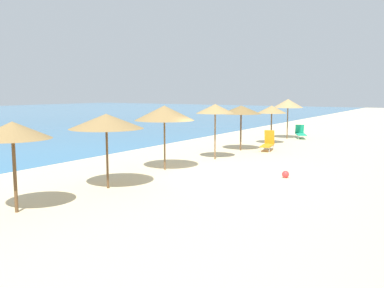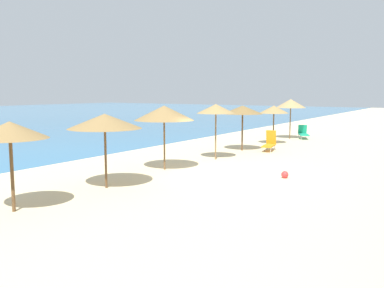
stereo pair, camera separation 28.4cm
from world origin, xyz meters
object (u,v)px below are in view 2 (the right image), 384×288
Objects in this scene: beach_umbrella_2 at (10,130)px; beach_umbrella_5 at (216,109)px; beach_umbrella_3 at (105,121)px; beach_umbrella_6 at (243,110)px; beach_umbrella_8 at (291,103)px; lounge_chair_2 at (303,133)px; lounge_chair_1 at (269,143)px; beach_umbrella_7 at (274,110)px; beach_ball at (285,175)px; beach_umbrella_4 at (164,113)px.

beach_umbrella_5 reaches higher than beach_umbrella_2.
beach_umbrella_3 is 1.01× the size of beach_umbrella_6.
beach_umbrella_3 is 0.92× the size of beach_umbrella_8.
beach_umbrella_8 is at bearing -0.32° from beach_umbrella_3.
beach_umbrella_6 is 7.35m from beach_umbrella_8.
beach_umbrella_8 reaches higher than beach_umbrella_2.
beach_umbrella_2 is at bearing -179.92° from beach_umbrella_6.
beach_umbrella_6 is 1.59× the size of lounge_chair_2.
lounge_chair_1 is (11.97, -1.24, -1.92)m from beach_umbrella_3.
beach_umbrella_8 is at bearing 0.28° from beach_umbrella_5.
beach_ball is at bearing -155.67° from beach_umbrella_7.
beach_umbrella_4 is 1.01× the size of beach_umbrella_5.
beach_umbrella_4 is 1.71× the size of lounge_chair_2.
beach_umbrella_3 reaches higher than lounge_chair_1.
beach_umbrella_7 is 11.01m from beach_ball.
lounge_chair_1 is (15.56, -1.35, -1.87)m from beach_umbrella_2.
beach_umbrella_7 reaches higher than lounge_chair_2.
lounge_chair_2 is at bearing -97.93° from lounge_chair_1.
beach_umbrella_2 reaches higher than lounge_chair_2.
beach_umbrella_4 reaches higher than beach_umbrella_6.
beach_umbrella_8 is at bearing 18.98° from beach_ball.
beach_umbrella_7 is 1.53× the size of lounge_chair_2.
beach_umbrella_3 is 0.95× the size of beach_umbrella_5.
beach_umbrella_7 is 3.57m from lounge_chair_1.
beach_ball is at bearing -29.35° from beach_umbrella_2.
beach_umbrella_6 is at bearing 56.34° from lounge_chair_2.
beach_umbrella_2 is 9.06× the size of beach_ball.
beach_umbrella_7 is (10.97, -0.63, -0.23)m from beach_umbrella_4.
beach_umbrella_5 is at bearing 178.97° from beach_umbrella_7.
beach_umbrella_4 is 1.78× the size of lounge_chair_1.
beach_umbrella_5 is 7.33m from beach_umbrella_7.
beach_umbrella_6 is 3.72m from beach_umbrella_7.
beach_umbrella_3 is at bearing 60.99° from lounge_chair_2.
beach_umbrella_4 reaches higher than lounge_chair_2.
beach_umbrella_2 is 18.49m from beach_umbrella_7.
lounge_chair_2 is at bearing 15.24° from beach_ball.
beach_umbrella_7 is (3.70, -0.43, -0.11)m from beach_umbrella_6.
beach_umbrella_6 reaches higher than beach_umbrella_7.
beach_umbrella_3 is 3.95m from beach_umbrella_4.
beach_umbrella_5 reaches higher than beach_umbrella_6.
beach_umbrella_8 reaches higher than beach_umbrella_4.
beach_umbrella_3 reaches higher than beach_umbrella_6.
beach_umbrella_6 is at bearing 4.65° from beach_umbrella_5.
beach_umbrella_6 is at bearing 0.70° from beach_umbrella_3.
beach_umbrella_5 is at bearing 61.23° from beach_ball.
beach_umbrella_5 is 5.76m from beach_ball.
lounge_chair_2 reaches higher than beach_ball.
beach_umbrella_6 is (14.79, 0.02, 0.03)m from beach_umbrella_2.
beach_umbrella_2 is 0.93× the size of beach_umbrella_5.
beach_umbrella_6 is 1.04× the size of beach_umbrella_7.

